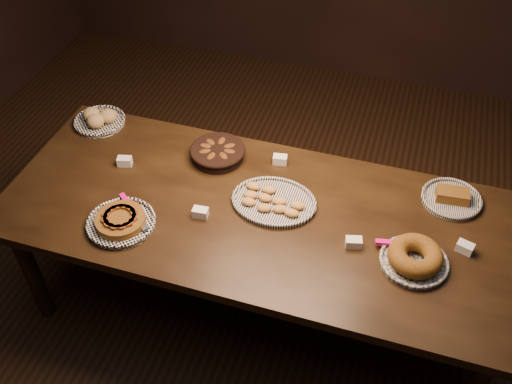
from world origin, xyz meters
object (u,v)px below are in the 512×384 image
(buffet_table, at_px, (257,222))
(bundt_cake_plate, at_px, (415,258))
(madeleine_platter, at_px, (273,201))
(apple_tart_plate, at_px, (121,221))

(buffet_table, relative_size, bundt_cake_plate, 7.48)
(buffet_table, relative_size, madeleine_platter, 6.03)
(madeleine_platter, bearing_deg, bundt_cake_plate, -1.07)
(buffet_table, xyz_separation_m, madeleine_platter, (0.06, 0.07, 0.09))
(apple_tart_plate, height_order, madeleine_platter, apple_tart_plate)
(buffet_table, distance_m, bundt_cake_plate, 0.74)
(apple_tart_plate, bearing_deg, buffet_table, 18.98)
(apple_tart_plate, height_order, bundt_cake_plate, bundt_cake_plate)
(bundt_cake_plate, bearing_deg, madeleine_platter, 169.04)
(apple_tart_plate, distance_m, bundt_cake_plate, 1.29)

